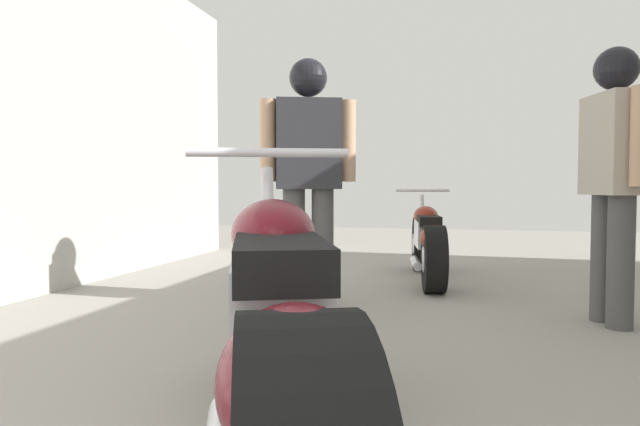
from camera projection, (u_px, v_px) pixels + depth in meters
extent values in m
plane|color=gray|center=(385.00, 333.00, 3.40)|extent=(17.24, 17.24, 0.00)
cylinder|color=black|center=(268.00, 312.00, 2.42)|extent=(0.44, 0.71, 0.68)
cylinder|color=silver|center=(268.00, 312.00, 2.42)|extent=(0.29, 0.32, 0.26)
cube|color=silver|center=(277.00, 306.00, 1.65)|extent=(0.48, 0.72, 0.30)
ellipsoid|color=#5B0F19|center=(273.00, 234.00, 1.88)|extent=(0.45, 0.61, 0.23)
cube|color=black|center=(280.00, 260.00, 1.46)|extent=(0.40, 0.56, 0.11)
ellipsoid|color=#5B0F19|center=(298.00, 382.00, 0.95)|extent=(0.42, 0.53, 0.25)
cylinder|color=silver|center=(268.00, 240.00, 2.37)|extent=(0.15, 0.27, 0.61)
cylinder|color=silver|center=(268.00, 153.00, 2.31)|extent=(0.63, 0.27, 0.04)
cylinder|color=black|center=(422.00, 244.00, 5.93)|extent=(0.25, 0.58, 0.56)
cylinder|color=silver|center=(422.00, 244.00, 5.93)|extent=(0.21, 0.24, 0.21)
cylinder|color=black|center=(434.00, 259.00, 4.67)|extent=(0.25, 0.58, 0.56)
cylinder|color=silver|center=(434.00, 259.00, 4.67)|extent=(0.21, 0.24, 0.21)
cube|color=silver|center=(427.00, 234.00, 5.29)|extent=(0.29, 0.58, 0.25)
ellipsoid|color=maroon|center=(426.00, 216.00, 5.47)|extent=(0.29, 0.48, 0.19)
cube|color=black|center=(429.00, 221.00, 5.13)|extent=(0.25, 0.44, 0.09)
ellipsoid|color=maroon|center=(434.00, 238.00, 4.70)|extent=(0.28, 0.41, 0.21)
cylinder|color=silver|center=(422.00, 219.00, 5.88)|extent=(0.08, 0.22, 0.51)
cylinder|color=silver|center=(423.00, 190.00, 5.83)|extent=(0.54, 0.11, 0.03)
cylinder|color=silver|center=(416.00, 263.00, 5.05)|extent=(0.15, 0.49, 0.08)
cylinder|color=#4C4C4C|center=(621.00, 262.00, 3.48)|extent=(0.19, 0.19, 0.83)
cylinder|color=#4C4C4C|center=(604.00, 258.00, 3.68)|extent=(0.19, 0.19, 0.83)
cube|color=#B2A899|center=(615.00, 144.00, 3.55)|extent=(0.35, 0.50, 0.63)
cylinder|color=tan|center=(593.00, 144.00, 3.83)|extent=(0.14, 0.14, 0.58)
sphere|color=black|center=(616.00, 71.00, 3.53)|extent=(0.23, 0.23, 0.23)
sphere|color=black|center=(616.00, 69.00, 3.53)|extent=(0.27, 0.27, 0.27)
cylinder|color=#4C4C4C|center=(294.00, 247.00, 4.22)|extent=(0.21, 0.21, 0.86)
cylinder|color=#4C4C4C|center=(323.00, 247.00, 4.24)|extent=(0.21, 0.21, 0.86)
cube|color=#2D2D33|center=(308.00, 145.00, 4.19)|extent=(0.53, 0.40, 0.66)
cylinder|color=tan|center=(268.00, 140.00, 4.16)|extent=(0.15, 0.15, 0.60)
cylinder|color=tan|center=(348.00, 141.00, 4.22)|extent=(0.15, 0.15, 0.60)
sphere|color=black|center=(308.00, 80.00, 4.17)|extent=(0.24, 0.24, 0.24)
sphere|color=black|center=(308.00, 78.00, 4.17)|extent=(0.28, 0.28, 0.28)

